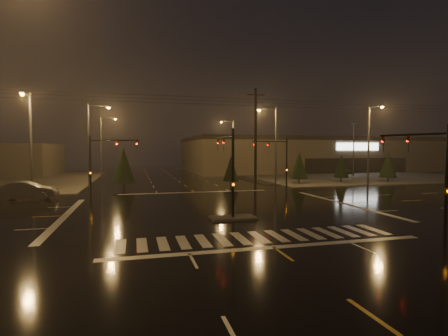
{
  "coord_description": "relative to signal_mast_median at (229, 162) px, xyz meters",
  "views": [
    {
      "loc": [
        -6.32,
        -26.1,
        4.59
      ],
      "look_at": [
        1.29,
        3.36,
        3.0
      ],
      "focal_mm": 28.0,
      "sensor_mm": 36.0,
      "label": 1
    }
  ],
  "objects": [
    {
      "name": "streetlight_4",
      "position": [
        11.18,
        39.07,
        2.05
      ],
      "size": [
        2.77,
        0.32,
        10.0
      ],
      "color": "#38383A",
      "rests_on": "ground"
    },
    {
      "name": "stop_bar_near",
      "position": [
        -0.0,
        -7.93,
        -3.75
      ],
      "size": [
        16.0,
        0.5,
        0.01
      ],
      "primitive_type": "cube",
      "color": "beige",
      "rests_on": "ground"
    },
    {
      "name": "parking_lot",
      "position": [
        35.0,
        31.07,
        -3.71
      ],
      "size": [
        50.0,
        24.0,
        0.08
      ],
      "primitive_type": "cube",
      "color": "black",
      "rests_on": "ground"
    },
    {
      "name": "conifer_1",
      "position": [
        21.8,
        20.1,
        -1.44
      ],
      "size": [
        2.07,
        2.07,
        3.93
      ],
      "color": "black",
      "rests_on": "ground"
    },
    {
      "name": "signal_mast_ne",
      "position": [
        9.5,
        13.21,
        0.04
      ],
      "size": [
        4.84,
        1.86,
        6.0
      ],
      "color": "black",
      "rests_on": "ground"
    },
    {
      "name": "streetlight_5",
      "position": [
        -16.0,
        14.26,
        2.05
      ],
      "size": [
        0.32,
        2.77,
        10.0
      ],
      "color": "#38383A",
      "rests_on": "ground"
    },
    {
      "name": "signal_mast_se",
      "position": [
        10.23,
        -6.68,
        -0.04
      ],
      "size": [
        1.55,
        3.87,
        6.0
      ],
      "color": "black",
      "rests_on": "ground"
    },
    {
      "name": "signal_mast_median",
      "position": [
        0.0,
        0.0,
        0.0
      ],
      "size": [
        0.25,
        4.59,
        6.0
      ],
      "color": "black",
      "rests_on": "ground"
    },
    {
      "name": "conifer_4",
      "position": [
        5.34,
        18.66,
        -1.5
      ],
      "size": [
        1.99,
        1.99,
        3.82
      ],
      "color": "black",
      "rests_on": "ground"
    },
    {
      "name": "conifer_3",
      "position": [
        -7.52,
        19.51,
        -0.97
      ],
      "size": [
        2.67,
        2.67,
        4.87
      ],
      "color": "black",
      "rests_on": "ground"
    },
    {
      "name": "median_island",
      "position": [
        -0.0,
        -0.93,
        -3.68
      ],
      "size": [
        3.0,
        1.6,
        0.15
      ],
      "primitive_type": "cube",
      "color": "#45433E",
      "rests_on": "ground"
    },
    {
      "name": "car_crossing",
      "position": [
        -15.87,
        12.52,
        -2.91
      ],
      "size": [
        5.15,
        1.93,
        1.68
      ],
      "primitive_type": "imported",
      "rotation": [
        0.0,
        0.0,
        1.54
      ],
      "color": "#5A5C62",
      "rests_on": "ground"
    },
    {
      "name": "streetlight_2",
      "position": [
        -11.18,
        37.07,
        2.05
      ],
      "size": [
        2.77,
        0.32,
        10.0
      ],
      "color": "#38383A",
      "rests_on": "ground"
    },
    {
      "name": "streetlight_3",
      "position": [
        11.18,
        19.07,
        2.05
      ],
      "size": [
        2.77,
        0.32,
        10.0
      ],
      "color": "#38383A",
      "rests_on": "ground"
    },
    {
      "name": "conifer_2",
      "position": [
        28.41,
        18.77,
        -1.2
      ],
      "size": [
        2.37,
        2.37,
        4.4
      ],
      "color": "black",
      "rests_on": "ground"
    },
    {
      "name": "stop_bar_far",
      "position": [
        -0.0,
        14.07,
        -3.75
      ],
      "size": [
        16.0,
        0.5,
        0.01
      ],
      "primitive_type": "cube",
      "color": "beige",
      "rests_on": "ground"
    },
    {
      "name": "ground",
      "position": [
        -0.0,
        3.07,
        -3.75
      ],
      "size": [
        140.0,
        140.0,
        0.0
      ],
      "primitive_type": "plane",
      "color": "black",
      "rests_on": "ground"
    },
    {
      "name": "conifer_0",
      "position": [
        15.18,
        19.78,
        -1.21
      ],
      "size": [
        2.36,
        2.36,
        4.38
      ],
      "color": "black",
      "rests_on": "ground"
    },
    {
      "name": "utility_pole_1",
      "position": [
        8.0,
        17.07,
        2.38
      ],
      "size": [
        2.2,
        0.32,
        12.0
      ],
      "color": "black",
      "rests_on": "ground"
    },
    {
      "name": "streetlight_6",
      "position": [
        22.0,
        14.26,
        2.05
      ],
      "size": [
        0.32,
        2.77,
        10.0
      ],
      "color": "#38383A",
      "rests_on": "ground"
    },
    {
      "name": "car_parked",
      "position": [
        31.38,
        34.25,
        -3.03
      ],
      "size": [
        3.11,
        4.55,
        1.44
      ],
      "primitive_type": "imported",
      "rotation": [
        0.0,
        0.0,
        0.37
      ],
      "color": "black",
      "rests_on": "ground"
    },
    {
      "name": "retail_building",
      "position": [
        35.0,
        49.06,
        0.09
      ],
      "size": [
        60.2,
        28.3,
        7.2
      ],
      "color": "brown",
      "rests_on": "ground"
    },
    {
      "name": "streetlight_1",
      "position": [
        -11.18,
        21.07,
        2.05
      ],
      "size": [
        2.77,
        0.32,
        10.0
      ],
      "color": "#38383A",
      "rests_on": "ground"
    },
    {
      "name": "crosswalk",
      "position": [
        -0.0,
        -5.93,
        -3.75
      ],
      "size": [
        15.0,
        2.6,
        0.01
      ],
      "primitive_type": "cube",
      "color": "beige",
      "rests_on": "ground"
    },
    {
      "name": "signal_mast_nw",
      "position": [
        -9.5,
        13.21,
        0.04
      ],
      "size": [
        4.84,
        1.86,
        6.0
      ],
      "color": "black",
      "rests_on": "ground"
    },
    {
      "name": "sidewalk_ne",
      "position": [
        30.0,
        33.07,
        -3.69
      ],
      "size": [
        36.0,
        36.0,
        0.12
      ],
      "primitive_type": "cube",
      "color": "#45433E",
      "rests_on": "ground"
    }
  ]
}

